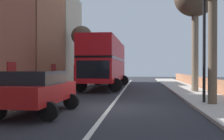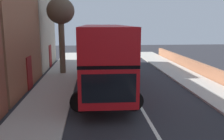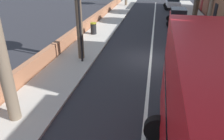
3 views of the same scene
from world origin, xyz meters
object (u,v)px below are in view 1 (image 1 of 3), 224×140
(double_decker_bus, at_px, (105,61))
(parked_car_red_left_1, at_px, (38,89))
(street_tree_right_5, at_px, (195,0))
(street_tree_left_2, at_px, (82,38))
(lamppost_right, at_px, (204,24))

(double_decker_bus, xyz_separation_m, parked_car_red_left_1, (-0.80, -13.30, -1.43))
(street_tree_right_5, bearing_deg, street_tree_left_2, 138.10)
(lamppost_right, bearing_deg, parked_car_red_left_1, -153.85)
(parked_car_red_left_1, height_order, street_tree_left_2, street_tree_left_2)
(street_tree_right_5, distance_m, lamppost_right, 6.65)
(double_decker_bus, relative_size, parked_car_red_left_1, 2.63)
(parked_car_red_left_1, xyz_separation_m, street_tree_left_2, (-2.37, 18.32, 3.96))
(street_tree_right_5, relative_size, lamppost_right, 1.24)
(parked_car_red_left_1, height_order, street_tree_right_5, street_tree_right_5)
(street_tree_left_2, bearing_deg, double_decker_bus, -57.72)
(street_tree_right_5, bearing_deg, lamppost_right, -97.25)
(double_decker_bus, relative_size, street_tree_right_5, 1.45)
(street_tree_left_2, relative_size, lamppost_right, 0.96)
(double_decker_bus, distance_m, parked_car_red_left_1, 13.40)
(parked_car_red_left_1, bearing_deg, lamppost_right, 26.15)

